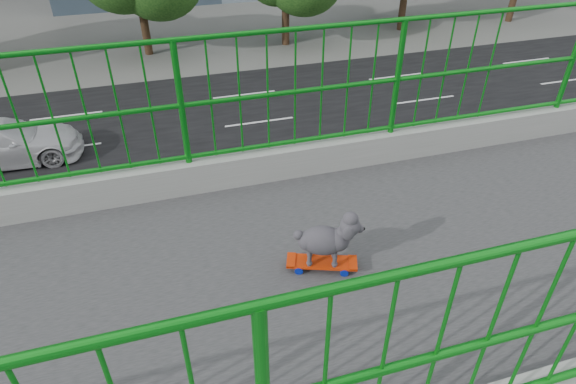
# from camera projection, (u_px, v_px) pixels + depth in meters

# --- Properties ---
(road) EXTENTS (18.00, 90.00, 0.02)m
(road) POSITION_uv_depth(u_px,v_px,m) (54.00, 191.00, 16.75)
(road) COLOR black
(road) RESTS_ON ground
(skateboard) EXTENTS (0.33, 0.55, 0.07)m
(skateboard) POSITION_uv_depth(u_px,v_px,m) (322.00, 263.00, 3.68)
(skateboard) COLOR red
(skateboard) RESTS_ON footbridge
(poodle) EXTENTS (0.31, 0.48, 0.42)m
(poodle) POSITION_uv_depth(u_px,v_px,m) (327.00, 238.00, 3.53)
(poodle) COLOR #343036
(poodle) RESTS_ON skateboard
(car_3) EXTENTS (2.24, 5.50, 1.60)m
(car_3) POSITION_uv_depth(u_px,v_px,m) (2.00, 143.00, 17.91)
(car_3) COLOR silver
(car_3) RESTS_ON ground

